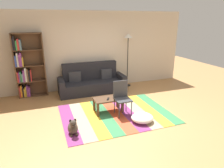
{
  "coord_description": "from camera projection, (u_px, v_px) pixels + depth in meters",
  "views": [
    {
      "loc": [
        -1.88,
        -4.37,
        2.41
      ],
      "look_at": [
        -0.04,
        0.72,
        0.65
      ],
      "focal_mm": 31.9,
      "sensor_mm": 36.0,
      "label": 1
    }
  ],
  "objects": [
    {
      "name": "ground_plane",
      "position": [
        123.0,
        115.0,
        5.26
      ],
      "size": [
        14.0,
        14.0,
        0.0
      ],
      "primitive_type": "plane",
      "color": "#B27F4C"
    },
    {
      "name": "back_wall",
      "position": [
        96.0,
        50.0,
        7.12
      ],
      "size": [
        6.8,
        0.1,
        2.7
      ],
      "primitive_type": "cube",
      "color": "beige",
      "rests_on": "ground_plane"
    },
    {
      "name": "rug",
      "position": [
        116.0,
        114.0,
        5.31
      ],
      "size": [
        2.84,
        2.1,
        0.01
      ],
      "color": "#843370",
      "rests_on": "ground_plane"
    },
    {
      "name": "couch",
      "position": [
        92.0,
        82.0,
        6.86
      ],
      "size": [
        2.26,
        0.8,
        1.0
      ],
      "color": "black",
      "rests_on": "ground_plane"
    },
    {
      "name": "bookshelf",
      "position": [
        26.0,
        68.0,
        6.27
      ],
      "size": [
        0.9,
        0.28,
        2.03
      ],
      "color": "brown",
      "rests_on": "ground_plane"
    },
    {
      "name": "coffee_table",
      "position": [
        108.0,
        101.0,
        5.36
      ],
      "size": [
        0.77,
        0.46,
        0.38
      ],
      "color": "#513826",
      "rests_on": "rug"
    },
    {
      "name": "pouf",
      "position": [
        142.0,
        118.0,
        4.88
      ],
      "size": [
        0.55,
        0.51,
        0.2
      ],
      "primitive_type": "ellipsoid",
      "color": "white",
      "rests_on": "rug"
    },
    {
      "name": "dog",
      "position": [
        73.0,
        127.0,
        4.34
      ],
      "size": [
        0.22,
        0.35,
        0.4
      ],
      "color": "#473D33",
      "rests_on": "ground_plane"
    },
    {
      "name": "standing_lamp",
      "position": [
        128.0,
        43.0,
        7.11
      ],
      "size": [
        0.32,
        0.32,
        1.93
      ],
      "color": "black",
      "rests_on": "ground_plane"
    },
    {
      "name": "tv_remote",
      "position": [
        108.0,
        99.0,
        5.28
      ],
      "size": [
        0.11,
        0.15,
        0.02
      ],
      "primitive_type": "cube",
      "rotation": [
        0.0,
        0.0,
        -0.53
      ],
      "color": "black",
      "rests_on": "coffee_table"
    },
    {
      "name": "folding_chair",
      "position": [
        122.0,
        95.0,
        5.17
      ],
      "size": [
        0.4,
        0.4,
        0.9
      ],
      "rotation": [
        0.0,
        0.0,
        -0.8
      ],
      "color": "#38383D",
      "rests_on": "ground_plane"
    }
  ]
}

